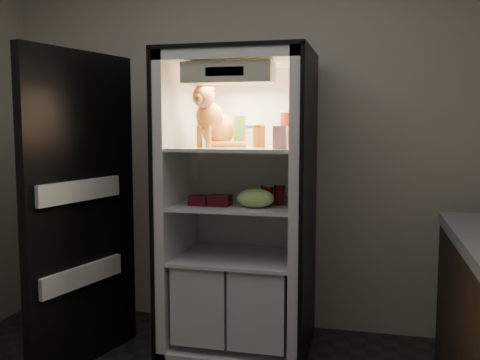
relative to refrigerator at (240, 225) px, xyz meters
The scene contains 16 objects.
room_shell 1.61m from the refrigerator, 90.00° to the right, with size 3.60×3.60×3.60m.
refrigerator is the anchor object (origin of this frame).
fridge_door 0.97m from the refrigerator, 151.51° to the right, with size 0.26×0.86×1.85m.
tabby_cat 0.67m from the refrigerator, 162.77° to the right, with size 0.34×0.40×0.41m.
parmesan_shaker 0.60m from the refrigerator, 77.96° to the right, with size 0.07×0.07×0.19m.
mayo_tub 0.58m from the refrigerator, 78.54° to the left, with size 0.10×0.10×0.13m.
salsa_jar 0.59m from the refrigerator, 26.54° to the right, with size 0.08×0.08×0.14m.
pepper_jar 0.69m from the refrigerator, ahead, with size 0.13×0.13×0.23m.
cream_carton 0.68m from the refrigerator, 39.85° to the right, with size 0.08×0.08×0.13m, color white.
soda_can_a 0.26m from the refrigerator, 13.92° to the left, with size 0.06×0.06×0.11m.
soda_can_b 0.34m from the refrigerator, 13.15° to the right, with size 0.07×0.07×0.13m.
soda_can_c 0.29m from the refrigerator, 21.26° to the right, with size 0.06×0.06×0.12m.
condiment_jar 0.20m from the refrigerator, 16.14° to the left, with size 0.06×0.06×0.08m.
grape_bag 0.32m from the refrigerator, 54.74° to the right, with size 0.22×0.16×0.11m, color #8BCF60.
berry_box_left 0.33m from the refrigerator, 138.64° to the right, with size 0.11×0.11×0.06m, color #530D13.
berry_box_right 0.27m from the refrigerator, 113.67° to the right, with size 0.13×0.13×0.06m, color #530D13.
Camera 1 is at (0.80, -1.87, 1.43)m, focal length 40.00 mm.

